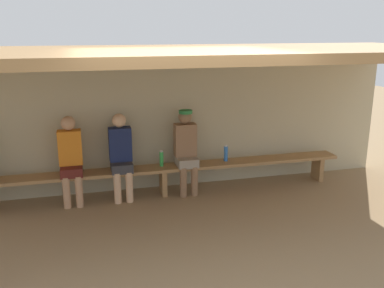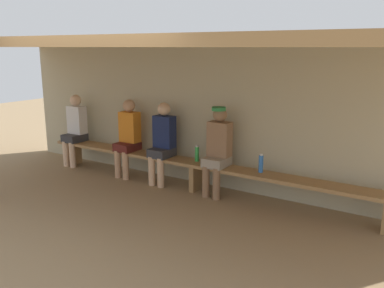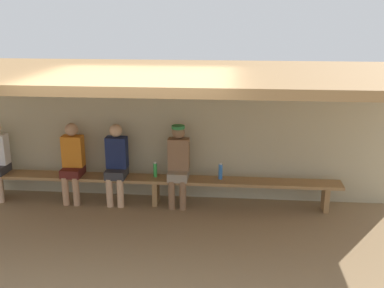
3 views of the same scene
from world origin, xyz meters
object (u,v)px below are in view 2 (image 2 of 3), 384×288
object	(u,v)px
bench	(196,166)
water_bottle_clear	(261,164)
player_in_red	(162,140)
water_bottle_orange	(197,154)
player_leftmost	(218,147)
player_with_sunglasses	(128,135)
player_middle	(75,127)

from	to	relation	value
bench	water_bottle_clear	world-z (taller)	water_bottle_clear
player_in_red	water_bottle_orange	distance (m)	0.65
player_in_red	water_bottle_clear	bearing A→B (deg)	1.36
water_bottle_orange	bench	bearing A→B (deg)	-76.82
bench	water_bottle_clear	distance (m)	1.08
player_leftmost	player_in_red	bearing A→B (deg)	-179.97
player_with_sunglasses	player_in_red	world-z (taller)	same
bench	player_in_red	bearing A→B (deg)	179.73
player_leftmost	water_bottle_orange	xyz separation A→B (m)	(-0.39, 0.04, -0.17)
player_with_sunglasses	water_bottle_orange	bearing A→B (deg)	1.81
player_with_sunglasses	water_bottle_orange	xyz separation A→B (m)	(1.37, 0.04, -0.15)
player_middle	water_bottle_orange	xyz separation A→B (m)	(2.68, 0.04, -0.15)
player_middle	player_leftmost	world-z (taller)	player_leftmost
bench	player_middle	distance (m)	2.72
player_in_red	player_with_sunglasses	bearing A→B (deg)	180.00
player_with_sunglasses	water_bottle_clear	xyz separation A→B (m)	(2.45, 0.04, -0.14)
player_in_red	player_leftmost	bearing A→B (deg)	0.03
bench	player_with_sunglasses	world-z (taller)	player_with_sunglasses
water_bottle_orange	player_leftmost	bearing A→B (deg)	-6.30
player_in_red	water_bottle_clear	xyz separation A→B (m)	(1.71, 0.04, -0.14)
player_middle	bench	bearing A→B (deg)	-0.07
water_bottle_orange	water_bottle_clear	xyz separation A→B (m)	(1.07, -0.00, 0.01)
player_with_sunglasses	water_bottle_clear	distance (m)	2.45
player_with_sunglasses	player_in_red	bearing A→B (deg)	0.00
player_middle	player_in_red	size ratio (longest dim) A/B	1.00
bench	water_bottle_clear	bearing A→B (deg)	2.35
bench	water_bottle_orange	world-z (taller)	water_bottle_orange
player_leftmost	water_bottle_orange	size ratio (longest dim) A/B	5.30
bench	water_bottle_orange	bearing A→B (deg)	103.18
player_middle	player_leftmost	bearing A→B (deg)	0.01
player_middle	player_with_sunglasses	bearing A→B (deg)	0.00
player_middle	water_bottle_clear	size ratio (longest dim) A/B	4.93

